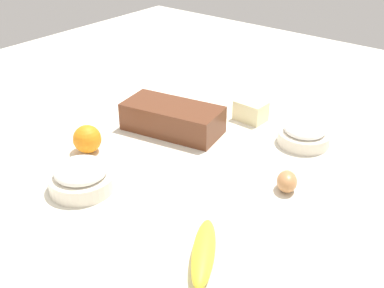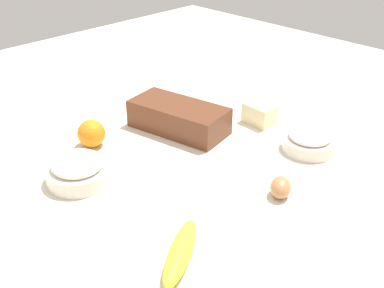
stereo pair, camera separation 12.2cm
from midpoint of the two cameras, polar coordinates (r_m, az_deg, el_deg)
The scene contains 8 objects.
ground_plane at distance 1.25m, azimuth -2.81°, elevation -2.08°, with size 2.40×2.40×0.02m, color silver.
loaf_pan at distance 1.36m, azimuth -4.94°, elevation 3.09°, with size 0.30×0.18×0.08m.
flour_bowl at distance 1.15m, azimuth -16.12°, elevation -3.89°, with size 0.15×0.15×0.07m.
sugar_bowl at distance 1.32m, azimuth 10.75°, elevation 1.12°, with size 0.14×0.14×0.06m.
banana at distance 0.92m, azimuth -2.49°, elevation -12.96°, with size 0.19×0.04×0.04m, color yellow.
orange_fruit at distance 1.30m, azimuth -15.12°, elevation 0.50°, with size 0.08×0.08×0.08m, color orange.
butter_block at distance 1.43m, azimuth 4.62°, elevation 3.92°, with size 0.09×0.06×0.06m, color #F4EDB2.
egg_near_butter at distance 1.12m, azimuth 8.25°, elevation -4.56°, with size 0.05×0.05×0.06m, color #BB7F4C.
Camera 1 is at (0.67, -0.84, 0.64)m, focal length 44.50 mm.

